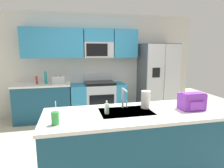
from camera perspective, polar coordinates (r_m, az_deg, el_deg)
The scene contains 14 objects.
ground_plane at distance 3.44m, azimuth 2.19°, elevation -19.33°, with size 9.00×9.00×0.00m, color beige.
kitchen_wall_unit at distance 5.02m, azimuth -5.46°, elevation 7.63°, with size 5.20×0.43×2.60m.
back_counter at distance 4.89m, azimuth -19.82°, elevation -5.13°, with size 1.30×0.63×0.90m.
range_oven at distance 4.90m, azimuth -4.08°, elevation -4.60°, with size 1.36×0.61×1.10m.
refrigerator at distance 5.21m, azimuth 13.43°, elevation 1.43°, with size 0.90×0.76×1.85m.
island_counter at distance 2.68m, azimuth 6.56°, elevation -17.42°, with size 2.33×0.88×0.90m.
toaster at distance 4.70m, azimuth -15.72°, elevation 1.21°, with size 0.28×0.16×0.18m.
pepper_mill at distance 4.80m, azimuth -21.58°, elevation 1.10°, with size 0.05×0.05×0.19m, color #B2332D.
bottle_teal at distance 4.76m, azimuth -19.19°, elevation 1.81°, with size 0.06×0.06×0.29m, color teal.
sink_faucet at distance 2.61m, azimuth 3.50°, elevation -3.70°, with size 0.08×0.21×0.28m.
drink_cup_green at distance 2.16m, azimuth -16.60°, elevation -9.74°, with size 0.08×0.08×0.26m.
soap_dispenser at distance 2.41m, azimuth -1.59°, elevation -7.33°, with size 0.06×0.06×0.17m.
paper_towel_roll at distance 2.67m, azimuth 10.01°, elevation -4.58°, with size 0.12×0.12×0.24m, color white.
backpack at distance 2.78m, azimuth 22.77°, elevation -4.71°, with size 0.32×0.22×0.23m.
Camera 1 is at (-0.78, -2.89, 1.69)m, focal length 30.60 mm.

